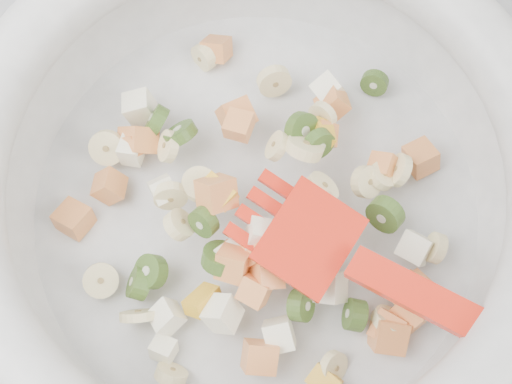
% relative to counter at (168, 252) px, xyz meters
% --- Properties ---
extents(counter, '(2.00, 0.60, 0.90)m').
position_rel_counter_xyz_m(counter, '(0.00, 0.00, 0.00)').
color(counter, gray).
rests_on(counter, ground).
extents(mixing_bowl, '(0.51, 0.44, 0.13)m').
position_rel_counter_xyz_m(mixing_bowl, '(0.15, -0.05, 0.52)').
color(mixing_bowl, silver).
rests_on(mixing_bowl, counter).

